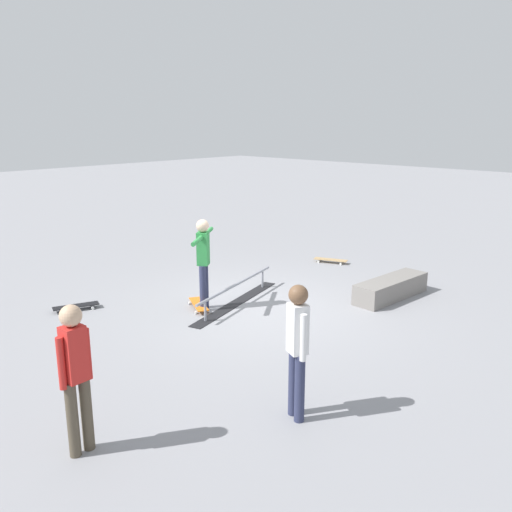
{
  "coord_description": "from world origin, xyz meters",
  "views": [
    {
      "loc": [
        6.83,
        6.29,
        3.36
      ],
      "look_at": [
        0.07,
        0.01,
        1.0
      ],
      "focal_mm": 37.71,
      "sensor_mm": 36.0,
      "label": 1
    }
  ],
  "objects": [
    {
      "name": "ground_plane",
      "position": [
        0.0,
        0.0,
        0.0
      ],
      "size": [
        60.0,
        60.0,
        0.0
      ],
      "primitive_type": "plane",
      "color": "gray"
    },
    {
      "name": "grind_rail",
      "position": [
        0.07,
        -0.49,
        0.17
      ],
      "size": [
        2.81,
        0.98,
        0.39
      ],
      "rotation": [
        0.0,
        0.0,
        0.27
      ],
      "color": "black",
      "rests_on": "ground_plane"
    },
    {
      "name": "skate_ledge",
      "position": [
        -2.17,
        1.47,
        0.19
      ],
      "size": [
        1.83,
        0.64,
        0.39
      ],
      "primitive_type": "cube",
      "rotation": [
        0.0,
        0.0,
        -0.07
      ],
      "color": "gray",
      "rests_on": "ground_plane"
    },
    {
      "name": "skater_main",
      "position": [
        0.71,
        -0.69,
        0.96
      ],
      "size": [
        1.14,
        0.82,
        1.66
      ],
      "rotation": [
        0.0,
        0.0,
        0.6
      ],
      "color": "#2D3351",
      "rests_on": "ground_plane"
    },
    {
      "name": "skateboard_main",
      "position": [
        0.75,
        -0.8,
        0.07
      ],
      "size": [
        0.55,
        0.8,
        0.09
      ],
      "rotation": [
        0.0,
        0.0,
        4.22
      ],
      "color": "orange",
      "rests_on": "ground_plane"
    },
    {
      "name": "bystander_white_shirt",
      "position": [
        2.44,
        2.83,
        0.91
      ],
      "size": [
        0.26,
        0.36,
        1.61
      ],
      "rotation": [
        0.0,
        0.0,
        4.27
      ],
      "color": "#2D3351",
      "rests_on": "ground_plane"
    },
    {
      "name": "bystander_red_shirt",
      "position": [
        4.47,
        1.63,
        0.91
      ],
      "size": [
        0.37,
        0.22,
        1.61
      ],
      "rotation": [
        0.0,
        0.0,
        0.05
      ],
      "color": "brown",
      "rests_on": "ground_plane"
    },
    {
      "name": "loose_skateboard_natural",
      "position": [
        -3.53,
        -0.89,
        0.07
      ],
      "size": [
        0.47,
        0.82,
        0.09
      ],
      "rotation": [
        0.0,
        0.0,
        1.94
      ],
      "color": "tan",
      "rests_on": "ground_plane"
    },
    {
      "name": "loose_skateboard_black",
      "position": [
        2.33,
        -2.35,
        0.07
      ],
      "size": [
        0.82,
        0.47,
        0.09
      ],
      "rotation": [
        0.0,
        0.0,
        5.92
      ],
      "color": "black",
      "rests_on": "ground_plane"
    }
  ]
}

